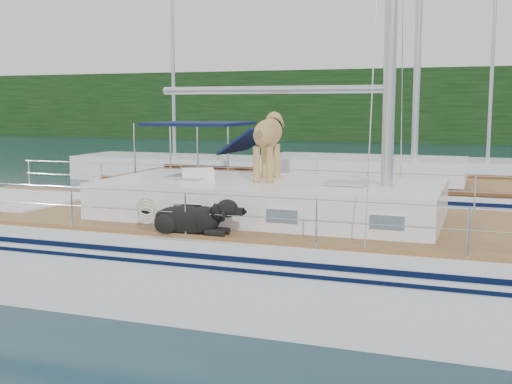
% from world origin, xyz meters
% --- Properties ---
extents(ground, '(120.00, 120.00, 0.00)m').
position_xyz_m(ground, '(0.00, 0.00, 0.00)').
color(ground, black).
rests_on(ground, ground).
extents(tree_line, '(90.00, 3.00, 6.00)m').
position_xyz_m(tree_line, '(0.00, 45.00, 3.00)').
color(tree_line, black).
rests_on(tree_line, ground).
extents(shore_bank, '(92.00, 1.00, 1.20)m').
position_xyz_m(shore_bank, '(0.00, 46.20, 0.60)').
color(shore_bank, '#595147').
rests_on(shore_bank, ground).
extents(main_sailboat, '(12.00, 3.83, 14.01)m').
position_xyz_m(main_sailboat, '(0.10, -0.00, 0.68)').
color(main_sailboat, white).
rests_on(main_sailboat, ground).
extents(neighbor_sailboat, '(11.00, 3.50, 13.30)m').
position_xyz_m(neighbor_sailboat, '(0.05, 6.22, 0.63)').
color(neighbor_sailboat, white).
rests_on(neighbor_sailboat, ground).
extents(bg_boat_west, '(8.00, 3.00, 11.65)m').
position_xyz_m(bg_boat_west, '(-8.00, 14.00, 0.45)').
color(bg_boat_west, white).
rests_on(bg_boat_west, ground).
extents(bg_boat_center, '(7.20, 3.00, 11.65)m').
position_xyz_m(bg_boat_center, '(4.00, 16.00, 0.45)').
color(bg_boat_center, white).
rests_on(bg_boat_center, ground).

